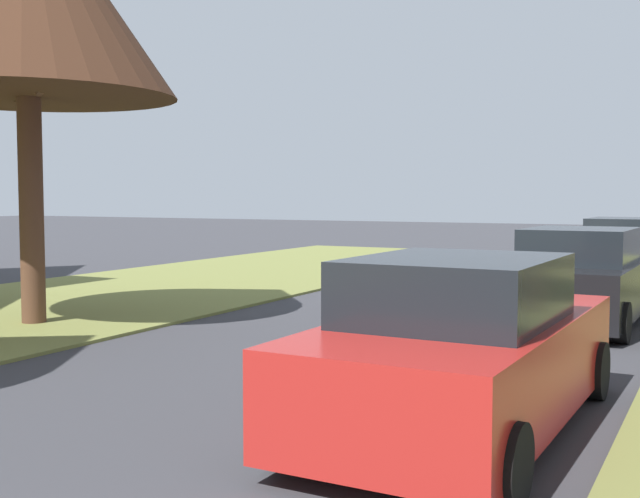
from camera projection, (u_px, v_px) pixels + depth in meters
The scene contains 3 objects.
parked_sedan_red at pixel (462, 350), 7.15m from camera, with size 2.04×4.44×1.57m.
parked_sedan_black at pixel (581, 279), 13.13m from camera, with size 2.04×4.44×1.57m.
parked_sedan_tan at pixel (627, 254), 18.82m from camera, with size 2.04×4.44×1.57m.
Camera 1 is at (4.41, 1.16, 2.12)m, focal length 44.77 mm.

